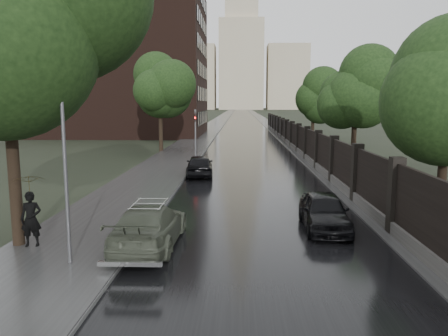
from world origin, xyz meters
TOP-DOWN VIEW (x-y plane):
  - ground at (0.00, 0.00)m, footprint 800.00×800.00m
  - road at (0.00, 190.00)m, footprint 8.00×420.00m
  - sidewalk_left at (-6.00, 190.00)m, footprint 4.00×420.00m
  - verge_right at (5.50, 190.00)m, footprint 3.00×420.00m
  - fence_right at (4.60, 32.01)m, footprint 0.45×75.72m
  - tree_left_near at (-7.60, 3.00)m, footprint 5.44×5.44m
  - tree_left_far at (-8.00, 30.00)m, footprint 4.25×4.25m
  - tree_right_a at (7.50, 8.00)m, footprint 4.08×4.08m
  - tree_right_b at (7.50, 22.00)m, footprint 4.08×4.08m
  - tree_right_c at (7.50, 40.00)m, footprint 4.08×4.08m
  - lamp_post at (-5.40, 1.50)m, footprint 0.25×0.12m
  - traffic_light at (-4.30, 24.99)m, footprint 0.16×0.32m
  - brick_building at (-18.00, 52.00)m, footprint 24.00×18.00m
  - stalinist_tower at (0.00, 300.00)m, footprint 92.00×30.00m
  - volga_sedan at (-3.60, 3.46)m, footprint 1.96×4.63m
  - hatchback_left at (-3.23, 16.85)m, footprint 1.91×4.11m
  - car_right_near at (2.29, 5.55)m, footprint 1.66×3.92m
  - pedestrian_umbrella at (-7.10, 2.87)m, footprint 1.11×1.13m

SIDE VIEW (x-z plane):
  - ground at x=0.00m, z-range 0.00..0.00m
  - road at x=0.00m, z-range 0.00..0.02m
  - verge_right at x=5.50m, z-range 0.00..0.08m
  - sidewalk_left at x=-6.00m, z-range 0.00..0.16m
  - car_right_near at x=2.29m, z-range 0.00..1.32m
  - volga_sedan at x=-3.60m, z-range 0.00..1.33m
  - hatchback_left at x=-3.23m, z-range 0.00..1.36m
  - fence_right at x=4.60m, z-range -0.34..2.36m
  - pedestrian_umbrella at x=-7.10m, z-range 0.60..3.25m
  - traffic_light at x=-4.30m, z-range 0.40..4.40m
  - lamp_post at x=-5.40m, z-range 0.12..5.23m
  - tree_right_a at x=7.50m, z-range 1.44..8.46m
  - tree_right_b at x=7.50m, z-range 1.44..8.46m
  - tree_right_c at x=7.50m, z-range 1.44..8.46m
  - tree_left_far at x=-8.00m, z-range 1.55..8.94m
  - tree_left_near at x=-7.60m, z-range 1.84..11.00m
  - brick_building at x=-18.00m, z-range 0.00..20.00m
  - stalinist_tower at x=0.00m, z-range -41.12..117.88m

